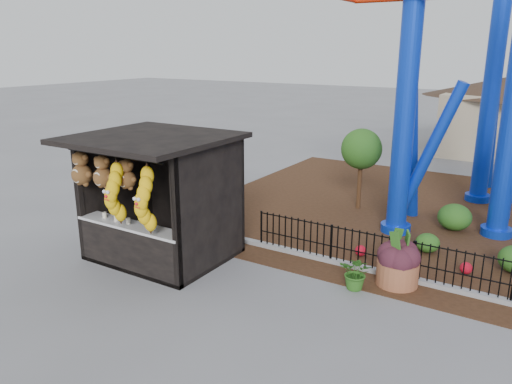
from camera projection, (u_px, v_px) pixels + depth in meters
The scene contains 8 objects.
ground at pixel (235, 305), 10.26m from camera, with size 120.00×120.00×0.00m, color slate.
mulch_bed at pixel (499, 227), 14.74m from camera, with size 18.00×12.00×0.02m, color #331E11.
curb at pixel (469, 293), 10.65m from camera, with size 18.00×0.18×0.12m, color gray.
prize_booth at pixel (152, 201), 12.09m from camera, with size 3.50×3.40×3.12m.
terracotta_planter at pixel (397, 273), 11.09m from camera, with size 0.93×0.93×0.56m, color #975537.
planter_foliage at pixel (399, 248), 10.92m from camera, with size 0.70×0.70×0.64m, color #36151F.
potted_plant at pixel (357, 273), 10.85m from camera, with size 0.70×0.61×0.78m, color #31601C.
landscaping at pixel (508, 243), 12.69m from camera, with size 8.68×3.94×0.76m.
Camera 1 is at (5.24, -7.58, 5.09)m, focal length 35.00 mm.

